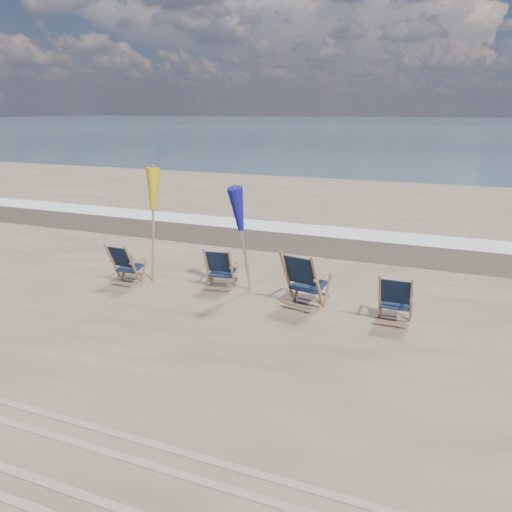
{
  "coord_description": "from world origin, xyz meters",
  "views": [
    {
      "loc": [
        3.38,
        -6.1,
        3.54
      ],
      "look_at": [
        0.0,
        2.2,
        0.9
      ],
      "focal_mm": 35.0,
      "sensor_mm": 36.0,
      "label": 1
    }
  ],
  "objects_px": {
    "beach_chair_0": "(132,266)",
    "beach_chair_1": "(232,270)",
    "umbrella_yellow": "(151,195)",
    "beach_chair_3": "(411,302)",
    "umbrella_blue": "(243,212)",
    "beach_chair_2": "(317,283)"
  },
  "relations": [
    {
      "from": "beach_chair_0",
      "to": "beach_chair_1",
      "type": "xyz_separation_m",
      "value": [
        2.0,
        0.53,
        -0.0
      ]
    },
    {
      "from": "umbrella_yellow",
      "to": "beach_chair_3",
      "type": "bearing_deg",
      "value": -5.09
    },
    {
      "from": "beach_chair_3",
      "to": "umbrella_blue",
      "type": "relative_size",
      "value": 0.43
    },
    {
      "from": "beach_chair_2",
      "to": "beach_chair_3",
      "type": "distance_m",
      "value": 1.64
    },
    {
      "from": "beach_chair_0",
      "to": "beach_chair_2",
      "type": "xyz_separation_m",
      "value": [
        3.87,
        0.1,
        0.1
      ]
    },
    {
      "from": "beach_chair_1",
      "to": "beach_chair_3",
      "type": "relative_size",
      "value": 1.0
    },
    {
      "from": "beach_chair_0",
      "to": "umbrella_yellow",
      "type": "height_order",
      "value": "umbrella_yellow"
    },
    {
      "from": "beach_chair_2",
      "to": "beach_chair_1",
      "type": "bearing_deg",
      "value": -0.53
    },
    {
      "from": "umbrella_yellow",
      "to": "beach_chair_2",
      "type": "bearing_deg",
      "value": -6.79
    },
    {
      "from": "umbrella_blue",
      "to": "beach_chair_1",
      "type": "bearing_deg",
      "value": 178.07
    },
    {
      "from": "beach_chair_2",
      "to": "umbrella_blue",
      "type": "distance_m",
      "value": 1.98
    },
    {
      "from": "beach_chair_1",
      "to": "umbrella_blue",
      "type": "bearing_deg",
      "value": 169.08
    },
    {
      "from": "beach_chair_3",
      "to": "umbrella_blue",
      "type": "xyz_separation_m",
      "value": [
        -3.23,
        0.45,
        1.19
      ]
    },
    {
      "from": "umbrella_yellow",
      "to": "beach_chair_1",
      "type": "bearing_deg",
      "value": -0.37
    },
    {
      "from": "beach_chair_1",
      "to": "umbrella_yellow",
      "type": "bearing_deg",
      "value": -9.37
    },
    {
      "from": "beach_chair_1",
      "to": "umbrella_yellow",
      "type": "height_order",
      "value": "umbrella_yellow"
    },
    {
      "from": "beach_chair_3",
      "to": "beach_chair_2",
      "type": "bearing_deg",
      "value": -1.93
    },
    {
      "from": "beach_chair_1",
      "to": "beach_chair_3",
      "type": "height_order",
      "value": "beach_chair_3"
    },
    {
      "from": "beach_chair_2",
      "to": "beach_chair_3",
      "type": "bearing_deg",
      "value": -168.93
    },
    {
      "from": "beach_chair_0",
      "to": "beach_chair_3",
      "type": "relative_size",
      "value": 1.0
    },
    {
      "from": "beach_chair_0",
      "to": "beach_chair_1",
      "type": "height_order",
      "value": "beach_chair_0"
    },
    {
      "from": "beach_chair_2",
      "to": "umbrella_blue",
      "type": "height_order",
      "value": "umbrella_blue"
    }
  ]
}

